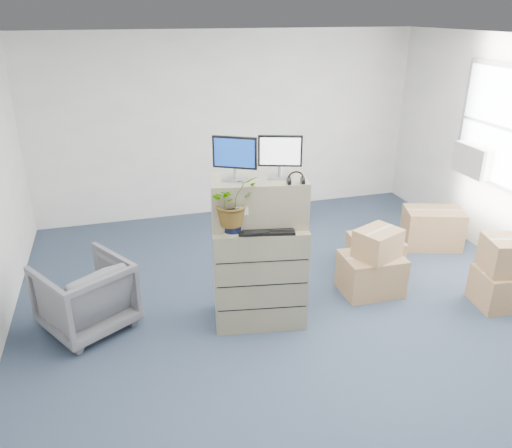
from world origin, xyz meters
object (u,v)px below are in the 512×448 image
object	(u,v)px
monitor_left	(235,156)
potted_plant	(232,207)
filing_cabinet_lower	(259,273)
office_chair	(85,292)
monitor_right	(280,154)
keyboard	(266,230)
water_bottle	(271,209)

from	to	relation	value
monitor_left	potted_plant	size ratio (longest dim) A/B	0.71
filing_cabinet_lower	office_chair	world-z (taller)	filing_cabinet_lower
monitor_left	monitor_right	bearing A→B (deg)	22.50
keyboard	water_bottle	size ratio (longest dim) A/B	1.87
water_bottle	filing_cabinet_lower	bearing A→B (deg)	-161.56
monitor_left	keyboard	bearing A→B (deg)	-16.05
keyboard	potted_plant	bearing A→B (deg)	-179.70
potted_plant	monitor_right	bearing A→B (deg)	13.82
monitor_right	monitor_left	bearing A→B (deg)	-167.64
keyboard	potted_plant	xyz separation A→B (m)	(-0.32, 0.07, 0.25)
filing_cabinet_lower	potted_plant	xyz separation A→B (m)	(-0.29, -0.10, 0.81)
monitor_left	office_chair	xyz separation A→B (m)	(-1.53, 0.26, -1.38)
monitor_left	monitor_right	world-z (taller)	monitor_left
filing_cabinet_lower	keyboard	world-z (taller)	keyboard
monitor_right	keyboard	size ratio (longest dim) A/B	0.77
keyboard	water_bottle	distance (m)	0.27
water_bottle	keyboard	bearing A→B (deg)	-118.46
filing_cabinet_lower	water_bottle	size ratio (longest dim) A/B	3.78
monitor_right	office_chair	distance (m)	2.42
keyboard	office_chair	size ratio (longest dim) A/B	0.65
monitor_left	office_chair	distance (m)	2.08
office_chair	potted_plant	bearing A→B (deg)	132.09
filing_cabinet_lower	monitor_left	size ratio (longest dim) A/B	2.56
water_bottle	office_chair	distance (m)	2.08
monitor_left	potted_plant	bearing A→B (deg)	-84.44
monitor_right	potted_plant	bearing A→B (deg)	-147.49
filing_cabinet_lower	office_chair	size ratio (longest dim) A/B	1.32
monitor_right	office_chair	world-z (taller)	monitor_right
water_bottle	potted_plant	size ratio (longest dim) A/B	0.48
monitor_left	monitor_right	size ratio (longest dim) A/B	1.02
filing_cabinet_lower	monitor_right	size ratio (longest dim) A/B	2.60
water_bottle	monitor_left	bearing A→B (deg)	175.53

